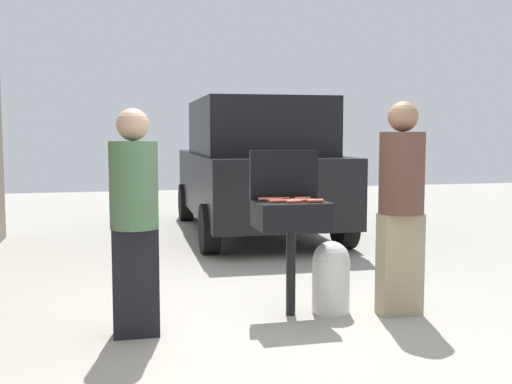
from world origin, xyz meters
name	(u,v)px	position (x,y,z in m)	size (l,w,h in m)	color
ground_plane	(272,326)	(0.00, 0.00, 0.00)	(24.00, 24.00, 0.00)	#9E998E
bbq_grill	(291,219)	(0.23, 0.25, 0.82)	(0.60, 0.44, 0.96)	black
grill_lid_open	(284,175)	(0.23, 0.47, 1.17)	(0.60, 0.05, 0.42)	black
hot_dog_0	(282,199)	(0.19, 0.37, 0.97)	(0.03, 0.03, 0.13)	#AD4228
hot_dog_1	(315,201)	(0.41, 0.17, 0.97)	(0.03, 0.03, 0.13)	#C6593D
hot_dog_2	(274,200)	(0.10, 0.31, 0.97)	(0.03, 0.03, 0.13)	#C6593D
hot_dog_3	(302,198)	(0.36, 0.35, 0.97)	(0.03, 0.03, 0.13)	#C6593D
hot_dog_4	(307,200)	(0.35, 0.20, 0.97)	(0.03, 0.03, 0.13)	#B74C33
hot_dog_5	(315,201)	(0.40, 0.13, 0.97)	(0.03, 0.03, 0.13)	#AD4228
hot_dog_6	(266,199)	(0.05, 0.38, 0.97)	(0.03, 0.03, 0.13)	#C6593D
hot_dog_7	(292,201)	(0.22, 0.19, 0.97)	(0.03, 0.03, 0.13)	#C6593D
hot_dog_8	(294,201)	(0.22, 0.14, 0.97)	(0.03, 0.03, 0.13)	#C6593D
hot_dog_9	(277,201)	(0.10, 0.20, 0.97)	(0.03, 0.03, 0.13)	#B74C33
hot_dog_10	(298,200)	(0.30, 0.26, 0.97)	(0.03, 0.03, 0.13)	#C6593D
propane_tank	(331,275)	(0.58, 0.24, 0.32)	(0.32, 0.32, 0.62)	silver
person_left	(134,214)	(-1.06, 0.01, 0.93)	(0.36, 0.36, 1.71)	black
person_right	(401,200)	(1.13, 0.05, 0.97)	(0.38, 0.38, 1.79)	gray
parked_minivan	(255,166)	(0.94, 4.50, 1.03)	(2.13, 4.45, 2.02)	black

